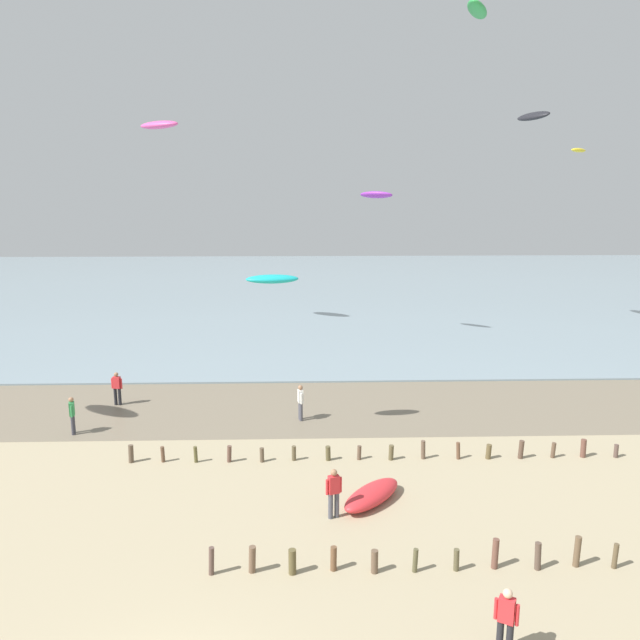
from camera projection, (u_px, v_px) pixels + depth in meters
The scene contains 16 objects.
wet_sand_strip at pixel (240, 408), 30.45m from camera, with size 120.00×8.00×0.01m, color #7A6D59.
sea at pixel (274, 288), 68.60m from camera, with size 160.00×70.00×0.10m, color #7F939E.
groyne_near at pixel (409, 558), 17.26m from camera, with size 11.63×0.37×0.93m.
groyne_mid at pixel (388, 452), 24.49m from camera, with size 19.70×0.33×0.77m.
person_nearest_camera at pixel (334, 492), 19.98m from camera, with size 0.54×0.33×1.71m.
person_mid_beach at pixel (117, 387), 30.71m from camera, with size 0.56×0.27×1.71m.
person_by_waterline at pixel (72, 414), 26.99m from camera, with size 0.32×0.55×1.71m.
person_left_flank at pixel (300, 401), 28.65m from camera, with size 0.29×0.56×1.71m.
person_far_down_beach at pixel (506, 620), 13.98m from camera, with size 0.50×0.37×1.71m.
grounded_kite at pixel (372, 495), 21.09m from camera, with size 2.86×1.03×0.57m, color red.
kite_aloft_2 at pixel (477, 10), 36.34m from camera, with size 3.60×1.15×0.58m, color green.
kite_aloft_3 at pixel (533, 116), 44.63m from camera, with size 3.10×0.99×0.50m, color black.
kite_aloft_5 at pixel (579, 150), 48.77m from camera, with size 2.04×0.65×0.33m, color yellow.
kite_aloft_6 at pixel (159, 125), 44.43m from camera, with size 3.55×1.14×0.57m, color #E54C99.
kite_aloft_8 at pixel (272, 279), 25.71m from camera, with size 2.22×0.71×0.36m, color #19B2B7.
kite_aloft_9 at pixel (376, 195), 42.89m from camera, with size 2.57×0.82×0.41m, color purple.
Camera 1 is at (3.12, -10.26, 10.49)m, focal length 34.32 mm.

